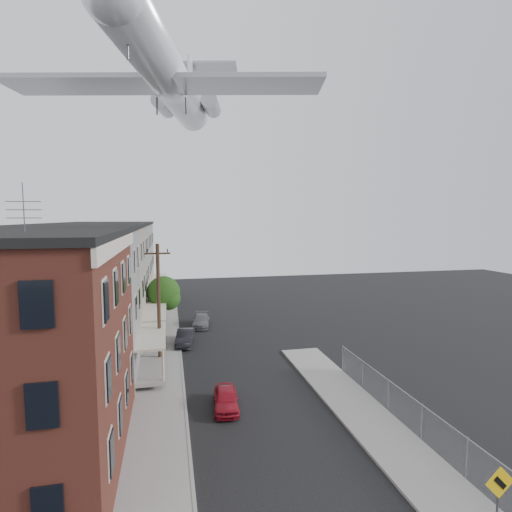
% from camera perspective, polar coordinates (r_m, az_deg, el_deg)
% --- Properties ---
extents(sidewalk_left, '(3.00, 62.00, 0.12)m').
position_cam_1_polar(sidewalk_left, '(36.91, -13.19, -11.65)').
color(sidewalk_left, gray).
rests_on(sidewalk_left, ground).
extents(sidewalk_right, '(3.00, 26.00, 0.12)m').
position_cam_1_polar(sidewalk_right, '(22.84, 17.59, -22.99)').
color(sidewalk_right, gray).
rests_on(sidewalk_right, ground).
extents(curb_left, '(0.15, 62.00, 0.14)m').
position_cam_1_polar(curb_left, '(36.90, -10.89, -11.59)').
color(curb_left, gray).
rests_on(curb_left, ground).
extents(curb_right, '(0.15, 26.00, 0.14)m').
position_cam_1_polar(curb_right, '(22.21, 14.05, -23.73)').
color(curb_right, gray).
rests_on(curb_right, ground).
extents(row_house_a, '(11.98, 7.00, 10.30)m').
position_cam_1_polar(row_house_a, '(29.26, -26.45, -6.37)').
color(row_house_a, slate).
rests_on(row_house_a, ground).
extents(row_house_b, '(11.98, 7.00, 10.30)m').
position_cam_1_polar(row_house_b, '(35.97, -23.75, -4.13)').
color(row_house_b, '#73695B').
rests_on(row_house_b, ground).
extents(row_house_c, '(11.98, 7.00, 10.30)m').
position_cam_1_polar(row_house_c, '(42.78, -21.92, -2.59)').
color(row_house_c, slate).
rests_on(row_house_c, ground).
extents(row_house_d, '(11.98, 7.00, 10.30)m').
position_cam_1_polar(row_house_d, '(49.64, -20.59, -1.47)').
color(row_house_d, '#73695B').
rests_on(row_house_d, ground).
extents(row_house_e, '(11.98, 7.00, 10.30)m').
position_cam_1_polar(row_house_e, '(56.53, -19.59, -0.63)').
color(row_house_e, slate).
rests_on(row_house_e, ground).
extents(chainlink_fence, '(0.06, 18.06, 1.90)m').
position_cam_1_polar(chainlink_fence, '(22.40, 22.60, -21.06)').
color(chainlink_fence, gray).
rests_on(chainlink_fence, ground).
extents(warning_sign, '(1.10, 0.11, 2.80)m').
position_cam_1_polar(warning_sign, '(17.15, 31.37, -26.92)').
color(warning_sign, '#515156').
rests_on(warning_sign, ground).
extents(utility_pole, '(1.80, 0.26, 9.00)m').
position_cam_1_polar(utility_pole, '(29.94, -13.73, -6.57)').
color(utility_pole, black).
rests_on(utility_pole, ground).
extents(street_tree, '(3.22, 3.20, 5.20)m').
position_cam_1_polar(street_tree, '(39.90, -12.89, -5.33)').
color(street_tree, black).
rests_on(street_tree, ground).
extents(car_near, '(1.69, 3.55, 1.17)m').
position_cam_1_polar(car_near, '(24.16, -4.32, -19.68)').
color(car_near, '#A31525').
rests_on(car_near, ground).
extents(car_mid, '(1.88, 4.04, 1.28)m').
position_cam_1_polar(car_mid, '(35.37, -10.10, -11.37)').
color(car_mid, black).
rests_on(car_mid, ground).
extents(car_far, '(2.15, 4.19, 1.16)m').
position_cam_1_polar(car_far, '(40.78, -7.86, -9.14)').
color(car_far, slate).
rests_on(car_far, ground).
extents(airplane, '(23.85, 27.25, 7.84)m').
position_cam_1_polar(airplane, '(35.27, -12.18, 23.38)').
color(airplane, white).
rests_on(airplane, ground).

